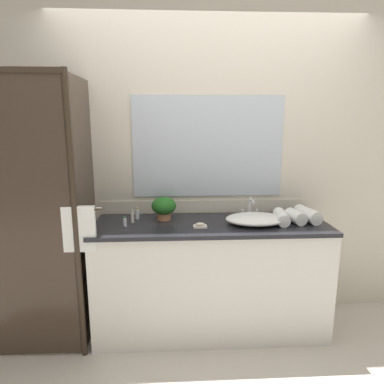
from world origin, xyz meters
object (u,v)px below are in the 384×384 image
(amenity_bottle_lotion, at_px, (125,222))
(amenity_bottle_conditioner, at_px, (132,217))
(faucet, at_px, (250,210))
(soap_dish, at_px, (200,225))
(rolled_towel_near_edge, at_px, (308,215))
(amenity_bottle_body_wash, at_px, (137,214))
(potted_plant, at_px, (164,207))
(sink_basin, at_px, (256,219))
(rolled_towel_middle, at_px, (296,217))
(rolled_towel_far_edge, at_px, (281,217))

(amenity_bottle_lotion, xyz_separation_m, amenity_bottle_conditioner, (0.05, 0.09, 0.01))
(faucet, xyz_separation_m, soap_dish, (-0.43, -0.27, -0.04))
(rolled_towel_near_edge, bearing_deg, soap_dish, -172.59)
(soap_dish, bearing_deg, amenity_bottle_body_wash, 153.33)
(amenity_bottle_conditioner, bearing_deg, amenity_bottle_lotion, -118.50)
(rolled_towel_near_edge, bearing_deg, potted_plant, 174.58)
(sink_basin, bearing_deg, rolled_towel_middle, 0.47)
(soap_dish, relative_size, amenity_bottle_lotion, 1.30)
(amenity_bottle_conditioner, relative_size, rolled_towel_near_edge, 0.39)
(faucet, height_order, amenity_bottle_lotion, faucet)
(faucet, distance_m, amenity_bottle_conditioner, 0.95)
(amenity_bottle_lotion, bearing_deg, amenity_bottle_body_wash, 69.22)
(potted_plant, distance_m, rolled_towel_middle, 1.03)
(amenity_bottle_lotion, distance_m, amenity_bottle_conditioner, 0.10)
(soap_dish, relative_size, amenity_bottle_body_wash, 1.05)
(sink_basin, xyz_separation_m, amenity_bottle_body_wash, (-0.92, 0.18, 0.01))
(potted_plant, distance_m, rolled_towel_far_edge, 0.92)
(soap_dish, bearing_deg, amenity_bottle_conditioner, 164.63)
(amenity_bottle_lotion, relative_size, rolled_towel_middle, 0.42)
(soap_dish, xyz_separation_m, rolled_towel_middle, (0.74, 0.07, 0.04))
(soap_dish, xyz_separation_m, amenity_bottle_conditioner, (-0.51, 0.14, 0.03))
(potted_plant, distance_m, soap_dish, 0.36)
(amenity_bottle_conditioner, bearing_deg, rolled_towel_far_edge, -3.13)
(rolled_towel_near_edge, bearing_deg, amenity_bottle_conditioner, 178.74)
(amenity_bottle_lotion, xyz_separation_m, rolled_towel_far_edge, (1.20, 0.02, 0.01))
(sink_basin, relative_size, faucet, 2.72)
(faucet, height_order, soap_dish, faucet)
(amenity_bottle_conditioner, height_order, rolled_towel_far_edge, amenity_bottle_conditioner)
(rolled_towel_middle, distance_m, rolled_towel_far_edge, 0.11)
(amenity_bottle_lotion, height_order, rolled_towel_near_edge, rolled_towel_near_edge)
(sink_basin, height_order, rolled_towel_near_edge, rolled_towel_near_edge)
(sink_basin, relative_size, rolled_towel_near_edge, 1.81)
(amenity_bottle_conditioner, bearing_deg, sink_basin, -4.32)
(amenity_bottle_lotion, height_order, amenity_bottle_body_wash, amenity_bottle_body_wash)
(sink_basin, bearing_deg, rolled_towel_far_edge, 2.46)
(amenity_bottle_lotion, relative_size, rolled_towel_near_edge, 0.30)
(amenity_bottle_lotion, bearing_deg, rolled_towel_far_edge, 1.15)
(faucet, relative_size, soap_dish, 1.70)
(sink_basin, height_order, rolled_towel_middle, rolled_towel_middle)
(amenity_bottle_lotion, relative_size, amenity_bottle_body_wash, 0.81)
(rolled_towel_far_edge, bearing_deg, sink_basin, -177.54)
(sink_basin, distance_m, rolled_towel_near_edge, 0.42)
(potted_plant, height_order, amenity_bottle_lotion, potted_plant)
(faucet, height_order, potted_plant, potted_plant)
(rolled_towel_near_edge, relative_size, rolled_towel_middle, 1.39)
(amenity_bottle_lotion, xyz_separation_m, amenity_bottle_body_wash, (0.07, 0.19, 0.01))
(faucet, bearing_deg, potted_plant, -176.04)
(soap_dish, distance_m, amenity_bottle_conditioner, 0.53)
(sink_basin, bearing_deg, potted_plant, 168.11)
(amenity_bottle_body_wash, relative_size, rolled_towel_middle, 0.52)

